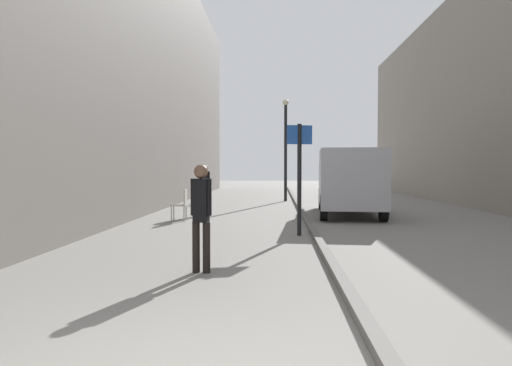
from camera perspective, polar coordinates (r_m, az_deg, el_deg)
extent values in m
plane|color=gray|center=(14.96, -0.15, -4.17)|extent=(80.00, 80.00, 0.00)
cube|color=slate|center=(16.34, -18.27, 15.60)|extent=(2.60, 40.00, 10.95)
cube|color=#615F5B|center=(14.96, 5.92, -3.94)|extent=(0.16, 40.00, 0.12)
cylinder|color=#2D3851|center=(15.54, -6.61, -2.49)|extent=(0.12, 0.12, 0.79)
cylinder|color=#2D3851|center=(15.53, -5.99, -2.49)|extent=(0.12, 0.12, 0.79)
cube|color=black|center=(15.50, -6.31, 0.19)|extent=(0.24, 0.21, 0.67)
cylinder|color=black|center=(15.50, -6.76, 0.38)|extent=(0.09, 0.09, 0.57)
cylinder|color=black|center=(15.49, -5.87, 0.38)|extent=(0.09, 0.09, 0.57)
sphere|color=brown|center=(15.49, -6.32, 1.83)|extent=(0.22, 0.22, 0.22)
cylinder|color=black|center=(7.13, -7.38, -7.84)|extent=(0.11, 0.11, 0.77)
cylinder|color=black|center=(7.08, -6.11, -7.90)|extent=(0.11, 0.11, 0.77)
cube|color=black|center=(7.02, -6.77, -2.13)|extent=(0.24, 0.21, 0.66)
cylinder|color=black|center=(7.05, -7.68, -1.71)|extent=(0.09, 0.09, 0.56)
cylinder|color=black|center=(6.98, -5.86, -1.74)|extent=(0.09, 0.09, 0.56)
sphere|color=brown|center=(7.00, -6.79, 1.42)|extent=(0.21, 0.21, 0.21)
cube|color=#B7B7BC|center=(15.22, 11.53, 0.60)|extent=(2.24, 4.01, 1.81)
cube|color=#B7B7BC|center=(17.90, 10.87, 0.08)|extent=(2.06, 1.65, 1.36)
cube|color=black|center=(18.42, 10.76, 1.06)|extent=(1.63, 0.17, 0.60)
cylinder|color=black|center=(17.75, 8.07, -1.92)|extent=(0.28, 0.81, 0.80)
cylinder|color=black|center=(17.86, 13.68, -1.94)|extent=(0.28, 0.81, 0.80)
cylinder|color=black|center=(13.99, 8.34, -2.97)|extent=(0.28, 0.81, 0.80)
cylinder|color=black|center=(14.14, 15.42, -2.96)|extent=(0.28, 0.81, 0.80)
cylinder|color=black|center=(10.83, 5.36, 0.38)|extent=(0.10, 0.10, 2.60)
cube|color=#2659B2|center=(10.85, 5.38, 5.93)|extent=(0.59, 0.16, 0.44)
cylinder|color=black|center=(21.79, 3.66, 3.68)|extent=(0.14, 0.14, 4.50)
sphere|color=beige|center=(21.99, 3.68, 9.86)|extent=(0.28, 0.28, 0.28)
cylinder|color=black|center=(20.25, -7.19, -1.94)|extent=(0.04, 0.04, 0.45)
cylinder|color=black|center=(20.60, -6.89, -1.87)|extent=(0.04, 0.04, 0.45)
cylinder|color=black|center=(20.14, -6.17, -1.96)|extent=(0.04, 0.04, 0.45)
cylinder|color=black|center=(20.50, -5.89, -1.89)|extent=(0.04, 0.04, 0.45)
cube|color=black|center=(20.36, -6.54, -1.22)|extent=(0.49, 0.49, 0.04)
cube|color=black|center=(20.29, -6.00, -0.54)|extent=(0.09, 0.44, 0.45)
cylinder|color=#B7B2A8|center=(13.81, -10.38, -3.77)|extent=(0.04, 0.04, 0.45)
cylinder|color=#B7B2A8|center=(14.18, -10.09, -3.62)|extent=(0.04, 0.04, 0.45)
cylinder|color=#B7B2A8|center=(13.75, -8.85, -3.79)|extent=(0.04, 0.04, 0.45)
cylinder|color=#B7B2A8|center=(14.11, -8.60, -3.64)|extent=(0.04, 0.04, 0.45)
cube|color=#B7B2A8|center=(13.94, -9.48, -2.70)|extent=(0.45, 0.45, 0.04)
cube|color=#B7B2A8|center=(13.89, -8.68, -1.70)|extent=(0.06, 0.44, 0.45)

